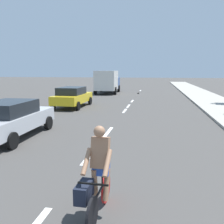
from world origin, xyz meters
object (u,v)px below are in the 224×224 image
object	(u,v)px
cyclist	(97,176)
parked_car_silver	(11,118)
parked_car_yellow	(72,96)
delivery_truck	(107,81)

from	to	relation	value
cyclist	parked_car_silver	world-z (taller)	cyclist
parked_car_silver	parked_car_yellow	distance (m)	8.83
cyclist	parked_car_yellow	size ratio (longest dim) A/B	0.40
cyclist	delivery_truck	bearing A→B (deg)	-77.56
cyclist	parked_car_yellow	world-z (taller)	cyclist
cyclist	parked_car_yellow	xyz separation A→B (m)	(-5.31, 13.78, 0.01)
parked_car_silver	parked_car_yellow	xyz separation A→B (m)	(-0.34, 8.82, -0.00)
cyclist	delivery_truck	xyz separation A→B (m)	(-4.91, 25.85, 0.67)
parked_car_silver	delivery_truck	distance (m)	20.90
parked_car_silver	delivery_truck	bearing A→B (deg)	89.50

